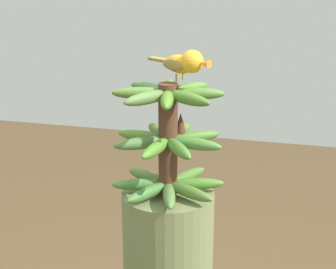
% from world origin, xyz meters
% --- Properties ---
extents(banana_bunch, '(0.30, 0.30, 0.31)m').
position_xyz_m(banana_bunch, '(-0.00, -0.00, 1.30)').
color(banana_bunch, '#4C2D1E').
rests_on(banana_bunch, banana_tree).
extents(perched_bird, '(0.19, 0.12, 0.09)m').
position_xyz_m(perched_bird, '(-0.04, -0.03, 1.51)').
color(perched_bird, '#C68933').
rests_on(perched_bird, banana_bunch).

